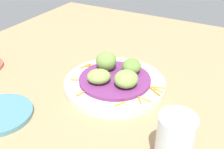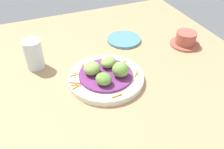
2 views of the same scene
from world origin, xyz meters
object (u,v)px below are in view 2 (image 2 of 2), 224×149
Objects in this scene: guac_scoop_back at (104,79)px; water_glass at (34,54)px; terracotta_bowl at (186,40)px; guac_scoop_center at (108,62)px; main_plate at (106,79)px; guac_scoop_left at (121,70)px; guac_scoop_right at (92,68)px; side_plate_small at (124,40)px.

water_glass is (17.23, -20.46, 0.62)cm from guac_scoop_back.
guac_scoop_center is at bearing 8.96° from terracotta_bowl.
guac_scoop_center reaches higher than main_plate.
water_glass is at bearing -7.38° from terracotta_bowl.
main_plate is 4.63× the size of guac_scoop_left.
guac_scoop_right is at bearing -30.71° from guac_scoop_left.
side_plate_small is at bearing -172.31° from water_glass.
side_plate_small is at bearing -125.87° from guac_scoop_back.
terracotta_bowl is at bearing 149.75° from side_plate_small.
terracotta_bowl is (-20.71, 12.07, 1.89)cm from side_plate_small.
water_glass reaches higher than guac_scoop_right.
guac_scoop_left is 1.04× the size of guac_scoop_back.
guac_scoop_back is at bearing 104.29° from guac_scoop_right.
water_glass is (35.50, 4.79, 4.58)cm from side_plate_small.
guac_scoop_center reaches higher than side_plate_small.
guac_scoop_back reaches higher than main_plate.
main_plate is 4.81× the size of guac_scoop_back.
water_glass is (56.20, -7.28, 2.69)cm from terracotta_bowl.
guac_scoop_left reaches higher than main_plate.
guac_scoop_center is 0.49× the size of terracotta_bowl.
guac_scoop_left reaches higher than guac_scoop_center.
guac_scoop_back reaches higher than side_plate_small.
guac_scoop_left is 26.98cm from side_plate_small.
guac_scoop_left is 0.51× the size of water_glass.
guac_scoop_right is at bearing 43.86° from side_plate_small.
water_glass reaches higher than guac_scoop_left.
water_glass reaches higher than side_plate_small.
terracotta_bowl reaches higher than side_plate_small.
guac_scoop_back is 31.41cm from side_plate_small.
guac_scoop_left is at bearing -165.71° from guac_scoop_back.
main_plate is 4.42× the size of guac_scoop_center.
guac_scoop_center is at bearing -165.71° from guac_scoop_right.
guac_scoop_left is at bearing 104.29° from guac_scoop_center.
guac_scoop_back is at bearing 59.29° from main_plate.
side_plate_small is (-13.65, -17.49, -3.86)cm from guac_scoop_center.
guac_scoop_right is 0.49× the size of terracotta_bowl.
terracotta_bowl is at bearing -161.31° from guac_scoop_back.
guac_scoop_back is (-1.58, 6.19, -0.21)cm from guac_scoop_right.
side_plate_small is 24.04cm from terracotta_bowl.
guac_scoop_center is at bearing -120.71° from main_plate.
water_glass reaches higher than guac_scoop_back.
main_plate is at bearing 139.69° from water_glass.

